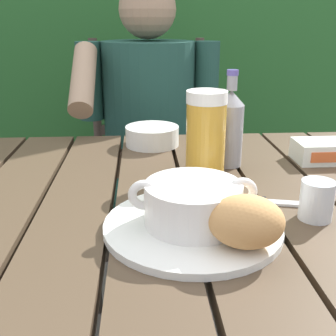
# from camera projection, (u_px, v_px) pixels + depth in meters

# --- Properties ---
(dining_table) EXTENTS (1.22, 0.86, 0.78)m
(dining_table) POSITION_uv_depth(u_px,v_px,m) (150.00, 240.00, 0.84)
(dining_table) COLOR #483726
(dining_table) RESTS_ON ground_plane
(chair_near_diner) EXTENTS (0.47, 0.41, 1.03)m
(chair_near_diner) POSITION_uv_depth(u_px,v_px,m) (149.00, 174.00, 1.71)
(chair_near_diner) COLOR #41352C
(chair_near_diner) RESTS_ON ground_plane
(person_eating) EXTENTS (0.48, 0.47, 1.24)m
(person_eating) POSITION_uv_depth(u_px,v_px,m) (149.00, 131.00, 1.45)
(person_eating) COLOR #1E443A
(person_eating) RESTS_ON ground_plane
(serving_plate) EXTENTS (0.29, 0.29, 0.01)m
(serving_plate) POSITION_uv_depth(u_px,v_px,m) (192.00, 226.00, 0.66)
(serving_plate) COLOR white
(serving_plate) RESTS_ON dining_table
(soup_bowl) EXTENTS (0.20, 0.15, 0.08)m
(soup_bowl) POSITION_uv_depth(u_px,v_px,m) (193.00, 202.00, 0.65)
(soup_bowl) COLOR white
(soup_bowl) RESTS_ON serving_plate
(bread_roll) EXTENTS (0.12, 0.10, 0.08)m
(bread_roll) POSITION_uv_depth(u_px,v_px,m) (246.00, 222.00, 0.58)
(bread_roll) COLOR tan
(bread_roll) RESTS_ON serving_plate
(beer_glass) EXTENTS (0.09, 0.09, 0.18)m
(beer_glass) POSITION_uv_depth(u_px,v_px,m) (206.00, 134.00, 0.87)
(beer_glass) COLOR gold
(beer_glass) RESTS_ON dining_table
(beer_bottle) EXTENTS (0.06, 0.06, 0.22)m
(beer_bottle) POSITION_uv_depth(u_px,v_px,m) (230.00, 127.00, 0.93)
(beer_bottle) COLOR gray
(beer_bottle) RESTS_ON dining_table
(water_glass_small) EXTENTS (0.06, 0.06, 0.07)m
(water_glass_small) POSITION_uv_depth(u_px,v_px,m) (317.00, 200.00, 0.69)
(water_glass_small) COLOR silver
(water_glass_small) RESTS_ON dining_table
(butter_tub) EXTENTS (0.12, 0.09, 0.05)m
(butter_tub) POSITION_uv_depth(u_px,v_px,m) (321.00, 151.00, 0.98)
(butter_tub) COLOR white
(butter_tub) RESTS_ON dining_table
(table_knife) EXTENTS (0.16, 0.05, 0.01)m
(table_knife) POSITION_uv_depth(u_px,v_px,m) (264.00, 201.00, 0.76)
(table_knife) COLOR silver
(table_knife) RESTS_ON dining_table
(diner_bowl) EXTENTS (0.14, 0.14, 0.05)m
(diner_bowl) POSITION_uv_depth(u_px,v_px,m) (152.00, 136.00, 1.10)
(diner_bowl) COLOR white
(diner_bowl) RESTS_ON dining_table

